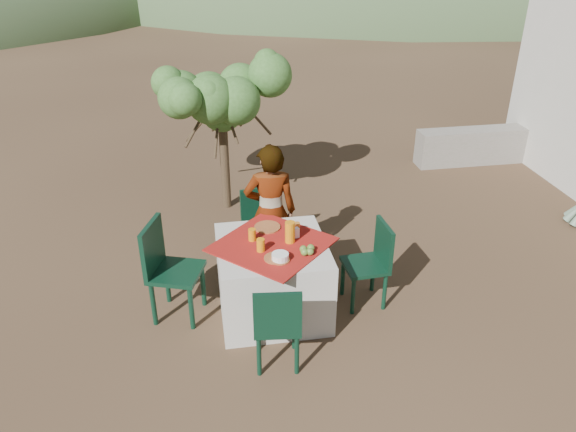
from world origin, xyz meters
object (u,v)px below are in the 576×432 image
at_px(person, 270,212).
at_px(shrub_tree, 226,103).
at_px(table, 273,278).
at_px(chair_left, 167,266).
at_px(juice_pitcher, 290,232).
at_px(chair_far, 260,221).
at_px(chair_near, 277,323).
at_px(chair_right, 372,260).

relative_size(person, shrub_tree, 0.84).
bearing_deg(table, chair_left, 173.69).
bearing_deg(shrub_tree, juice_pitcher, -80.58).
bearing_deg(juice_pitcher, shrub_tree, 99.42).
height_order(table, chair_left, chair_left).
bearing_deg(shrub_tree, person, -80.04).
distance_m(chair_left, shrub_tree, 2.56).
bearing_deg(shrub_tree, chair_far, -80.54).
xyz_separation_m(chair_left, person, (1.07, 0.55, 0.20)).
bearing_deg(shrub_tree, chair_left, -108.38).
xyz_separation_m(table, juice_pitcher, (0.17, 0.01, 0.49)).
relative_size(table, chair_near, 1.53).
bearing_deg(chair_far, person, -88.42).
height_order(chair_far, chair_left, chair_left).
relative_size(chair_near, juice_pitcher, 4.08).
xyz_separation_m(chair_near, juice_pitcher, (0.25, 0.81, 0.39)).
distance_m(chair_far, person, 0.46).
distance_m(chair_left, juice_pitcher, 1.20).
distance_m(chair_right, juice_pitcher, 0.90).
bearing_deg(table, juice_pitcher, 2.62).
relative_size(chair_left, shrub_tree, 0.56).
distance_m(chair_far, chair_left, 1.35).
height_order(chair_far, person, person).
relative_size(chair_right, person, 0.58).
xyz_separation_m(table, chair_far, (0.01, 1.02, 0.07)).
xyz_separation_m(table, chair_near, (-0.08, -0.80, 0.09)).
bearing_deg(chair_near, chair_far, -86.27).
distance_m(chair_left, chair_right, 1.98).
bearing_deg(juice_pitcher, table, -177.38).
relative_size(chair_far, chair_near, 0.96).
bearing_deg(chair_right, shrub_tree, -156.39).
bearing_deg(juice_pitcher, chair_far, 99.37).
distance_m(chair_near, shrub_tree, 3.34).
xyz_separation_m(chair_far, chair_right, (0.98, -1.03, 0.03)).
bearing_deg(chair_left, table, -77.16).
xyz_separation_m(chair_far, chair_left, (-0.99, -0.91, 0.10)).
xyz_separation_m(chair_left, shrub_tree, (0.76, 2.29, 0.86)).
xyz_separation_m(chair_left, chair_right, (1.98, -0.12, -0.07)).
bearing_deg(person, chair_left, 31.76).
bearing_deg(juice_pitcher, chair_near, -107.05).
relative_size(chair_far, shrub_tree, 0.46).
height_order(table, chair_far, chair_far).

